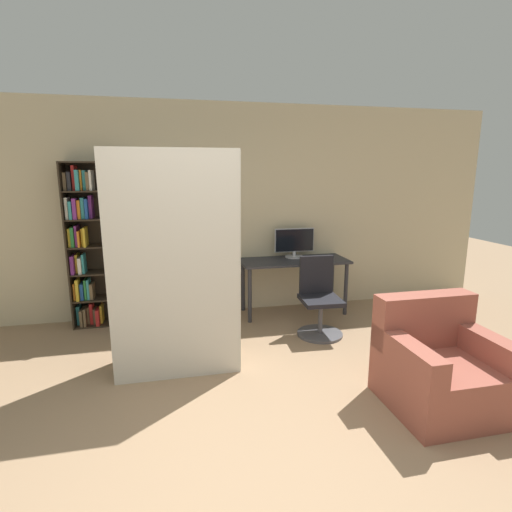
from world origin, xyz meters
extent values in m
plane|color=#937556|center=(0.00, 0.00, 0.00)|extent=(16.00, 16.00, 0.00)
cube|color=#C6B793|center=(0.00, 3.28, 1.35)|extent=(8.00, 0.06, 2.70)
cube|color=#2D2D33|center=(1.13, 2.97, 0.71)|extent=(1.40, 0.57, 0.03)
cylinder|color=#2D2D33|center=(0.49, 2.74, 0.35)|extent=(0.05, 0.05, 0.69)
cylinder|color=#2D2D33|center=(1.77, 2.74, 0.35)|extent=(0.05, 0.05, 0.69)
cylinder|color=#2D2D33|center=(0.49, 3.19, 0.35)|extent=(0.05, 0.05, 0.69)
cylinder|color=#2D2D33|center=(1.77, 3.19, 0.35)|extent=(0.05, 0.05, 0.69)
cylinder|color=#B7B7BC|center=(1.18, 3.11, 0.73)|extent=(0.24, 0.24, 0.02)
cylinder|color=#B7B7BC|center=(1.18, 3.11, 0.78)|extent=(0.04, 0.04, 0.07)
cube|color=#B7B7BC|center=(1.18, 3.12, 0.96)|extent=(0.54, 0.02, 0.32)
cube|color=black|center=(1.18, 3.11, 0.96)|extent=(0.52, 0.03, 0.29)
cylinder|color=#4C4C51|center=(1.19, 2.17, 0.01)|extent=(0.52, 0.52, 0.03)
cylinder|color=#4C4C51|center=(1.19, 2.17, 0.21)|extent=(0.05, 0.05, 0.36)
cube|color=black|center=(1.19, 2.17, 0.42)|extent=(0.46, 0.46, 0.05)
cube|color=black|center=(1.20, 2.37, 0.67)|extent=(0.40, 0.06, 0.45)
cube|color=#2D2319|center=(-1.61, 3.09, 0.98)|extent=(0.02, 0.32, 1.96)
cube|color=#2D2319|center=(-0.94, 3.09, 0.98)|extent=(0.02, 0.32, 1.96)
cube|color=#2D2319|center=(-1.27, 3.24, 0.98)|extent=(0.69, 0.02, 1.96)
cube|color=#2D2319|center=(-1.27, 3.09, 0.01)|extent=(0.65, 0.29, 0.02)
cube|color=#2D2319|center=(-1.27, 3.09, 0.33)|extent=(0.65, 0.29, 0.02)
cube|color=#2D2319|center=(-1.27, 3.09, 0.66)|extent=(0.65, 0.29, 0.02)
cube|color=#2D2319|center=(-1.27, 3.09, 0.98)|extent=(0.65, 0.29, 0.02)
cube|color=#2D2319|center=(-1.27, 3.09, 1.30)|extent=(0.65, 0.29, 0.02)
cube|color=#2D2319|center=(-1.27, 3.09, 1.63)|extent=(0.65, 0.29, 0.02)
cube|color=#2D2319|center=(-1.27, 3.09, 1.95)|extent=(0.65, 0.29, 0.02)
cube|color=teal|center=(-1.57, 3.12, 0.13)|extent=(0.04, 0.16, 0.23)
cube|color=brown|center=(-1.53, 3.08, 0.12)|extent=(0.03, 0.23, 0.20)
cube|color=brown|center=(-1.49, 3.06, 0.12)|extent=(0.03, 0.21, 0.21)
cube|color=brown|center=(-1.46, 3.14, 0.12)|extent=(0.03, 0.19, 0.21)
cube|color=red|center=(-1.42, 3.11, 0.15)|extent=(0.03, 0.16, 0.26)
cube|color=brown|center=(-1.39, 3.10, 0.11)|extent=(0.03, 0.16, 0.19)
cube|color=red|center=(-1.34, 3.04, 0.11)|extent=(0.04, 0.18, 0.19)
cube|color=gold|center=(-1.31, 3.12, 0.13)|extent=(0.02, 0.17, 0.22)
cube|color=orange|center=(-1.58, 3.10, 0.45)|extent=(0.02, 0.22, 0.21)
cube|color=gold|center=(-1.54, 3.04, 0.47)|extent=(0.03, 0.16, 0.26)
cube|color=#1E4C9E|center=(-1.50, 3.07, 0.44)|extent=(0.04, 0.16, 0.20)
cube|color=#287A38|center=(-1.46, 3.09, 0.46)|extent=(0.03, 0.19, 0.24)
cube|color=teal|center=(-1.43, 3.08, 0.46)|extent=(0.03, 0.17, 0.24)
cube|color=brown|center=(-1.39, 3.09, 0.44)|extent=(0.04, 0.19, 0.19)
cube|color=#7A2D84|center=(-1.57, 3.07, 0.77)|extent=(0.04, 0.20, 0.22)
cube|color=gold|center=(-1.53, 3.12, 0.78)|extent=(0.03, 0.18, 0.22)
cube|color=silver|center=(-1.49, 3.09, 0.76)|extent=(0.04, 0.22, 0.19)
cube|color=teal|center=(-1.46, 3.08, 0.78)|extent=(0.03, 0.17, 0.23)
cube|color=gold|center=(-1.58, 3.08, 1.10)|extent=(0.03, 0.18, 0.22)
cube|color=#287A38|center=(-1.54, 3.09, 1.10)|extent=(0.04, 0.23, 0.23)
cube|color=#7A2D84|center=(-1.51, 3.11, 1.11)|extent=(0.02, 0.23, 0.25)
cube|color=orange|center=(-1.47, 3.06, 1.08)|extent=(0.02, 0.21, 0.19)
cube|color=gold|center=(-1.44, 3.08, 1.09)|extent=(0.03, 0.16, 0.21)
cube|color=gold|center=(-1.41, 3.06, 1.10)|extent=(0.02, 0.21, 0.23)
cube|color=silver|center=(-1.58, 3.06, 1.44)|extent=(0.03, 0.16, 0.25)
cube|color=teal|center=(-1.53, 3.06, 1.42)|extent=(0.03, 0.21, 0.20)
cube|color=#7A2D84|center=(-1.49, 3.06, 1.43)|extent=(0.04, 0.19, 0.24)
cube|color=orange|center=(-1.45, 3.10, 1.42)|extent=(0.03, 0.22, 0.21)
cube|color=teal|center=(-1.41, 3.12, 1.43)|extent=(0.04, 0.23, 0.24)
cube|color=#1E4C9E|center=(-1.37, 3.06, 1.43)|extent=(0.03, 0.17, 0.23)
cube|color=#7A2D84|center=(-1.33, 3.13, 1.44)|extent=(0.03, 0.18, 0.26)
cube|color=brown|center=(-1.57, 3.11, 1.74)|extent=(0.04, 0.19, 0.20)
cube|color=#232328|center=(-1.53, 3.08, 1.74)|extent=(0.04, 0.18, 0.21)
cube|color=red|center=(-1.48, 3.12, 1.78)|extent=(0.03, 0.19, 0.28)
cube|color=teal|center=(-1.44, 3.06, 1.75)|extent=(0.04, 0.18, 0.23)
cube|color=orange|center=(-1.40, 3.11, 1.75)|extent=(0.02, 0.19, 0.23)
cube|color=teal|center=(-1.37, 3.13, 1.75)|extent=(0.04, 0.21, 0.22)
cube|color=brown|center=(-1.33, 3.09, 1.74)|extent=(0.03, 0.22, 0.21)
cube|color=silver|center=(-1.30, 3.10, 1.75)|extent=(0.03, 0.24, 0.23)
cube|color=beige|center=(-0.42, 1.59, 1.02)|extent=(1.13, 0.31, 2.05)
cube|color=beige|center=(0.14, 1.59, 1.02)|extent=(0.01, 0.31, 2.00)
cube|color=beige|center=(-0.42, 1.90, 1.02)|extent=(1.13, 0.25, 2.04)
cube|color=beige|center=(0.14, 1.90, 1.02)|extent=(0.01, 0.26, 2.00)
cube|color=#934C3D|center=(1.61, 0.61, 0.20)|extent=(0.85, 0.80, 0.40)
cube|color=#934C3D|center=(1.61, 0.91, 0.62)|extent=(0.85, 0.20, 0.45)
cube|color=#934C3D|center=(1.26, 0.61, 0.50)|extent=(0.16, 0.80, 0.20)
cube|color=#934C3D|center=(1.95, 0.61, 0.50)|extent=(0.16, 0.80, 0.20)
camera|label=1|loc=(-0.47, -1.88, 1.85)|focal=28.00mm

